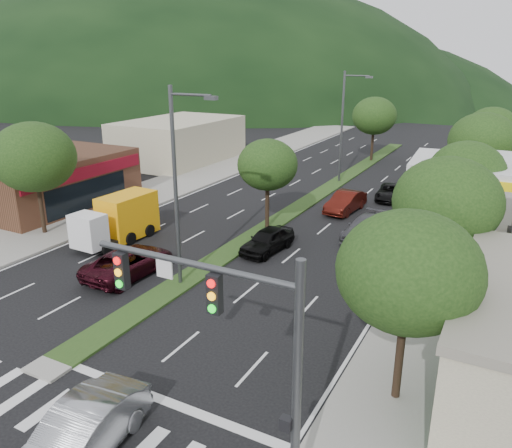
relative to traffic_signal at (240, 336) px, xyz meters
The scene contains 27 objects.
ground 10.27m from the traffic_signal, behind, with size 160.00×160.00×0.00m, color black.
sidewalk_right 27.15m from the traffic_signal, 82.55° to the left, with size 5.00×90.00×0.15m, color gray.
sidewalk_left 34.79m from the traffic_signal, 129.70° to the left, with size 6.00×90.00×0.15m, color gray.
median 31.23m from the traffic_signal, 107.00° to the left, with size 1.60×56.00×0.12m, color #1C3A15.
crosswalk 10.16m from the traffic_signal, behind, with size 19.00×2.20×0.01m, color silver.
traffic_signal is the anchor object (origin of this frame).
shop_left 32.19m from the traffic_signal, 148.97° to the left, with size 10.15×12.00×4.00m.
bldg_left_far 45.32m from the traffic_signal, 128.26° to the left, with size 9.00×14.00×4.60m, color beige.
hill_far 142.79m from the traffic_signal, 128.60° to the left, with size 176.00×132.00×82.00m, color black.
tree_r_a 6.29m from the traffic_signal, 61.80° to the left, with size 4.60×4.60×6.63m.
tree_r_b 13.87m from the traffic_signal, 77.63° to the left, with size 4.80×4.80×6.94m.
tree_r_c 21.74m from the traffic_signal, 82.15° to the left, with size 4.40×4.40×6.48m.
tree_r_d 31.68m from the traffic_signal, 84.62° to the left, with size 5.00×5.00×7.17m.
tree_r_e 41.65m from the traffic_signal, 85.91° to the left, with size 4.60×4.60×6.71m.
tree_med_near 21.53m from the traffic_signal, 114.80° to the left, with size 4.00×4.00×6.02m.
tree_med_far 46.43m from the traffic_signal, 101.22° to the left, with size 4.80×4.80×6.94m.
tree_l_a 24.43m from the traffic_signal, 151.81° to the left, with size 5.20×5.20×7.25m.
streetlight_near 13.03m from the traffic_signal, 132.77° to the left, with size 2.60×0.25×10.00m.
streetlight_mid 35.66m from the traffic_signal, 104.33° to the left, with size 2.60×0.25×10.00m.
sedan_silver 6.12m from the traffic_signal, 162.23° to the right, with size 1.75×5.02×1.65m, color #9A9CA1.
suv_maroon 15.73m from the traffic_signal, 142.90° to the left, with size 2.51×5.44×1.51m, color black.
car_queue_a 17.70m from the traffic_signal, 114.28° to the left, with size 1.71×4.24×1.45m, color black.
car_queue_b 21.25m from the traffic_signal, 96.85° to the left, with size 2.01×4.93×1.43m, color #49494E.
car_queue_c 26.61m from the traffic_signal, 102.10° to the left, with size 1.63×4.66×1.54m, color #46110B.
car_queue_d 31.17m from the traffic_signal, 96.12° to the left, with size 2.06×4.48×1.24m, color black.
box_truck 21.07m from the traffic_signal, 141.17° to the left, with size 2.46×5.92×2.88m.
motorhome 34.31m from the traffic_signal, 92.05° to the left, with size 3.13×8.46×3.19m.
Camera 1 is at (14.49, -10.95, 11.27)m, focal length 35.00 mm.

